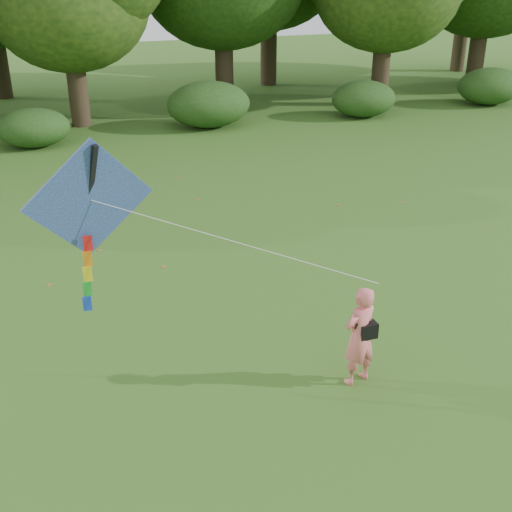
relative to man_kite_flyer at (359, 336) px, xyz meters
name	(u,v)px	position (x,y,z in m)	size (l,w,h in m)	color
ground	(339,377)	(-0.22, 0.18, -0.87)	(100.00, 100.00, 0.00)	#265114
man_kite_flyer	(359,336)	(0.00, 0.00, 0.00)	(0.63, 0.42, 1.74)	#F07174
crossbody_bag	(367,330)	(0.12, -0.03, 0.11)	(0.43, 0.20, 0.70)	black
flying_kite	(91,203)	(-3.81, 1.68, 2.17)	(5.07, 2.09, 2.88)	#243C9D
shrub_band	(120,115)	(-0.94, 17.78, -0.01)	(39.15, 3.22, 1.88)	#264919
fallen_leaves	(240,270)	(-0.45, 4.65, -0.86)	(11.22, 15.34, 0.01)	#965B29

